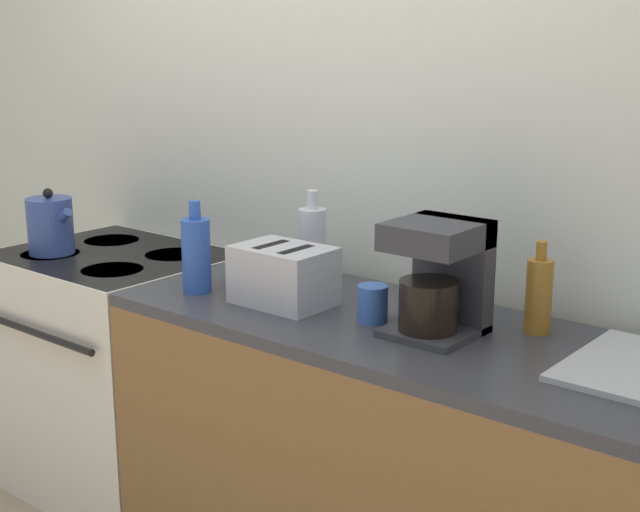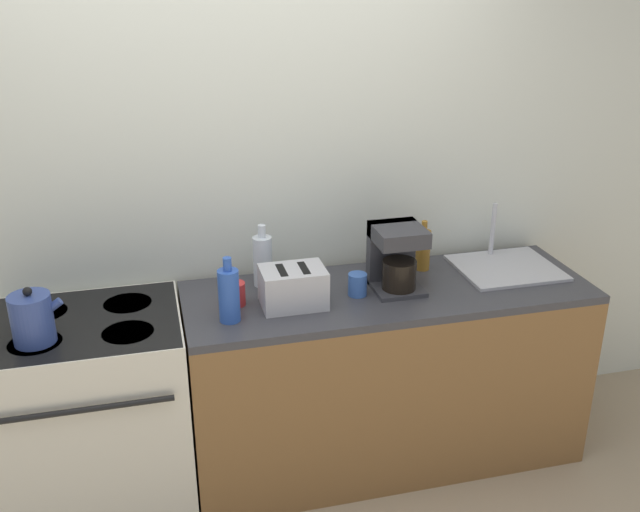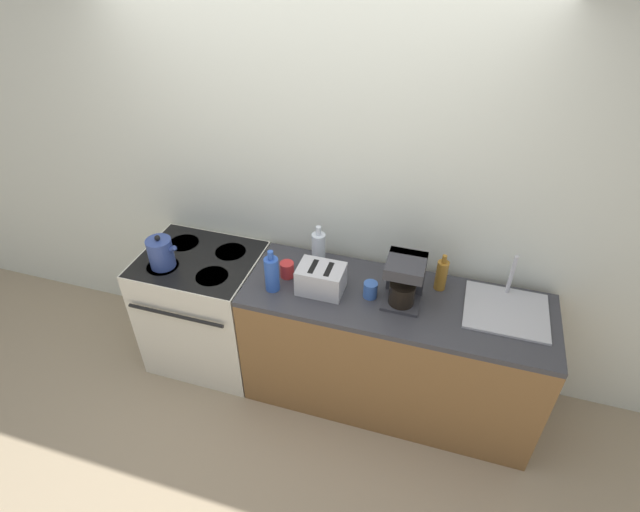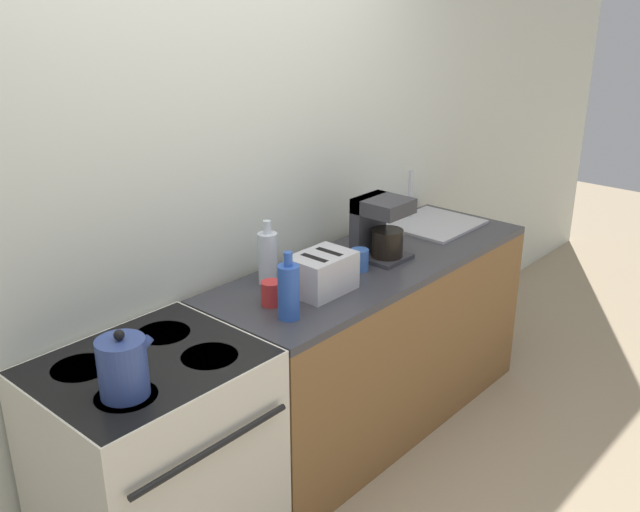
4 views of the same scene
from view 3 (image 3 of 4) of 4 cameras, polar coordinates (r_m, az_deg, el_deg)
ground_plane at (r=3.58m, az=-4.44°, el=-16.88°), size 12.00×12.00×0.00m
wall_back at (r=3.20m, az=-1.08°, el=7.21°), size 8.00×0.05×2.60m
stove at (r=3.66m, az=-12.86°, el=-5.78°), size 0.78×0.68×0.90m
counter_block at (r=3.33m, az=8.04°, el=-10.63°), size 1.85×0.64×0.90m
kettle at (r=3.32m, az=-17.72°, el=0.34°), size 0.20×0.16×0.23m
toaster at (r=2.99m, az=0.12°, el=-2.62°), size 0.27×0.20×0.17m
coffee_maker at (r=2.92m, az=9.65°, el=-2.54°), size 0.22×0.24×0.30m
sink_tray at (r=3.08m, az=20.52°, el=-5.70°), size 0.47×0.42×0.28m
bottle_amber at (r=3.08m, az=13.71°, el=-2.09°), size 0.07×0.07×0.25m
bottle_blue at (r=2.99m, az=-5.53°, el=-2.00°), size 0.09×0.09×0.28m
bottle_clear at (r=3.16m, az=-0.17°, el=0.81°), size 0.09×0.09×0.29m
cup_blue at (r=2.98m, az=5.77°, el=-3.86°), size 0.08×0.08×0.10m
cup_red at (r=3.12m, az=-3.78°, el=-1.55°), size 0.09×0.09×0.10m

